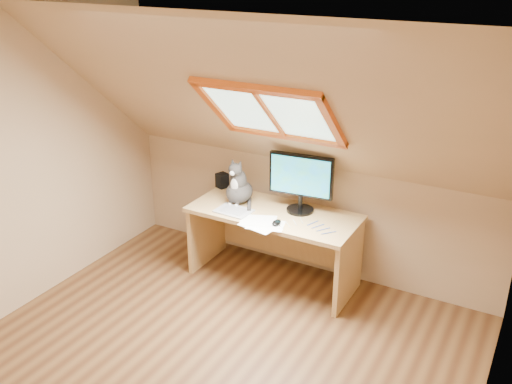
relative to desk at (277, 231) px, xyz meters
The scene contains 10 objects.
ground 1.52m from the desk, 84.71° to the right, with size 3.50×3.50×0.00m, color brown.
room_shell 1.83m from the desk, 85.03° to the right, with size 3.52×3.52×2.41m.
desk is the anchor object (origin of this frame).
monitor 0.54m from the desk, 15.03° to the left, with size 0.55×0.23×0.51m.
cat 0.51m from the desk, behind, with size 0.23×0.27×0.42m.
desk_speaker 0.75m from the desk, 164.58° to the left, with size 0.09×0.09×0.14m, color black.
graphics_tablet 0.43m from the desk, 142.30° to the right, with size 0.30×0.21×0.01m, color #B2B2B7.
mouse 0.38m from the desk, 64.22° to the right, with size 0.06×0.11×0.03m, color black.
papers 0.39m from the desk, 92.58° to the right, with size 0.35×0.30×0.01m.
cables 0.47m from the desk, 25.87° to the right, with size 0.51×0.26×0.01m.
Camera 1 is at (1.86, -2.54, 2.70)m, focal length 40.00 mm.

